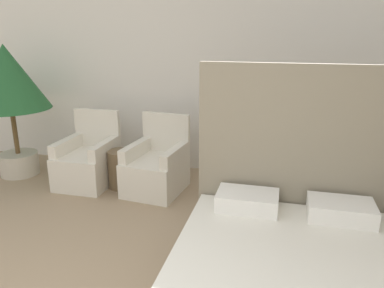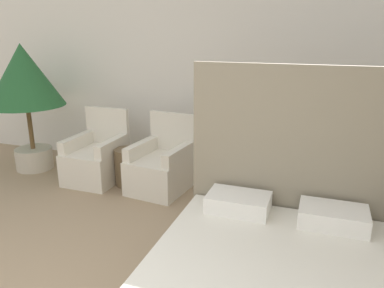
% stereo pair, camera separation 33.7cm
% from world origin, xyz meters
% --- Properties ---
extents(wall_back, '(10.00, 0.06, 2.90)m').
position_xyz_m(wall_back, '(0.00, 3.90, 1.45)').
color(wall_back, white).
rests_on(wall_back, ground_plane).
extents(bed, '(1.63, 2.11, 1.60)m').
position_xyz_m(bed, '(1.34, 1.23, 0.28)').
color(bed, brown).
rests_on(bed, ground_plane).
extents(armchair_near_window_left, '(0.61, 0.71, 0.88)m').
position_xyz_m(armchair_near_window_left, '(-1.09, 3.03, 0.27)').
color(armchair_near_window_left, silver).
rests_on(armchair_near_window_left, ground_plane).
extents(armchair_near_window_right, '(0.68, 0.77, 0.88)m').
position_xyz_m(armchair_near_window_right, '(-0.19, 3.03, 0.27)').
color(armchair_near_window_right, silver).
rests_on(armchair_near_window_right, ground_plane).
extents(potted_palm, '(0.99, 0.99, 1.69)m').
position_xyz_m(potted_palm, '(-2.14, 3.10, 1.19)').
color(potted_palm, beige).
rests_on(potted_palm, ground_plane).
extents(side_table, '(0.31, 0.31, 0.46)m').
position_xyz_m(side_table, '(-0.64, 3.03, 0.23)').
color(side_table, brown).
rests_on(side_table, ground_plane).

